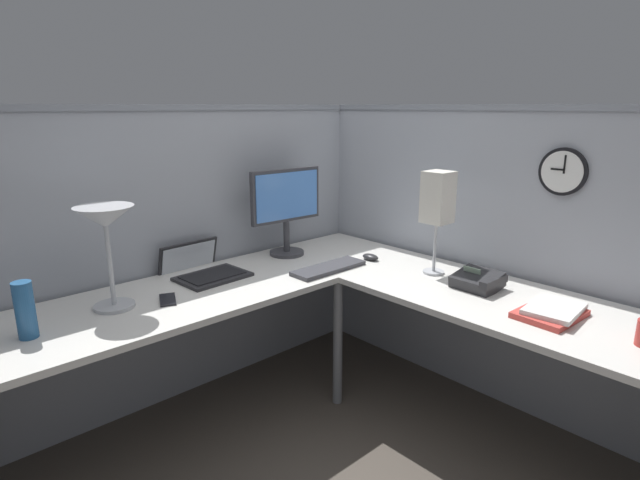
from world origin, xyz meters
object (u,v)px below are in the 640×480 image
office_phone (479,281)px  wall_clock (563,172)px  computer_mouse (370,257)px  cell_phone (168,300)px  monitor (286,205)px  laptop (202,269)px  keyboard (329,268)px  thermos_flask (25,310)px  book_stack (552,312)px  desk_lamp_paper (438,200)px  desk_lamp_dome (106,226)px

office_phone → wall_clock: wall_clock is taller
computer_mouse → cell_phone: computer_mouse is taller
monitor → laptop: monitor is taller
wall_clock → office_phone: bearing=145.6°
keyboard → thermos_flask: (-1.38, 0.18, 0.10)m
computer_mouse → book_stack: 1.04m
book_stack → wall_clock: size_ratio=1.35×
keyboard → cell_phone: size_ratio=2.99×
laptop → keyboard: (0.52, -0.40, -0.01)m
desk_lamp_paper → wall_clock: (0.26, -0.49, 0.17)m
laptop → thermos_flask: bearing=-165.9°
cell_phone → office_phone: office_phone is taller
thermos_flask → book_stack: (1.63, -1.25, -0.09)m
laptop → thermos_flask: 0.89m
office_phone → book_stack: bearing=-101.5°
cell_phone → desk_lamp_paper: size_ratio=0.27×
keyboard → laptop: bearing=142.6°
cell_phone → desk_lamp_paper: bearing=-1.7°
thermos_flask → desk_lamp_paper: (1.75, -0.59, 0.27)m
desk_lamp_dome → thermos_flask: bearing=-168.3°
monitor → keyboard: monitor is taller
monitor → office_phone: 1.14m
laptop → office_phone: 1.38m
desk_lamp_dome → book_stack: bearing=-45.9°
desk_lamp_paper → book_stack: bearing=-100.0°
cell_phone → thermos_flask: 0.56m
laptop → thermos_flask: thermos_flask is taller
desk_lamp_dome → desk_lamp_paper: size_ratio=0.84×
thermos_flask → desk_lamp_paper: desk_lamp_paper is taller
computer_mouse → office_phone: office_phone is taller
monitor → wall_clock: bearing=-64.6°
keyboard → desk_lamp_paper: desk_lamp_paper is taller
cell_phone → wall_clock: 1.89m
computer_mouse → cell_phone: size_ratio=0.72×
laptop → computer_mouse: laptop is taller
monitor → desk_lamp_paper: 0.86m
monitor → thermos_flask: bearing=-172.1°
keyboard → desk_lamp_dome: bearing=166.0°
thermos_flask → office_phone: bearing=-27.0°
desk_lamp_paper → computer_mouse: bearing=99.8°
computer_mouse → desk_lamp_paper: (0.07, -0.38, 0.37)m
desk_lamp_dome → book_stack: 1.88m
keyboard → computer_mouse: 0.30m
book_stack → desk_lamp_paper: bearing=80.0°
computer_mouse → office_phone: 0.66m
keyboard → monitor: bearing=86.0°
monitor → thermos_flask: (-1.41, -0.20, -0.18)m
cell_phone → wall_clock: wall_clock is taller
monitor → cell_phone: size_ratio=3.47×
monitor → book_stack: monitor is taller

